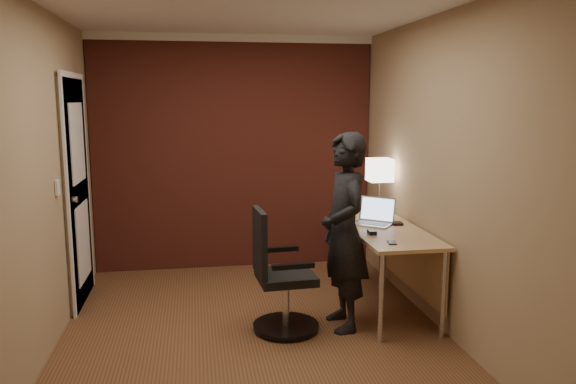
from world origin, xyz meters
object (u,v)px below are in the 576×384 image
Objects in this scene: mouse at (372,232)px; person at (344,232)px; laptop at (374,217)px; desk at (391,241)px; desk_lamp at (380,171)px; office_chair at (278,279)px; wallet at (397,223)px; phone at (392,243)px.

person reaches higher than mouse.
laptop is 0.65m from person.
laptop is at bearing 126.37° from desk.
person is at bearing -129.57° from laptop.
desk_lamp is 1.65m from office_chair.
person is (-0.60, -0.43, 0.05)m from wallet.
wallet is at bearing 45.46° from mouse.
desk is 15.00× the size of mouse.
person reaches higher than office_chair.
desk is 0.66m from person.
desk_lamp is 0.34× the size of person.
desk is 13.64× the size of wallet.
laptop is (-0.11, 0.15, 0.19)m from desk.
laptop is at bearing -113.05° from desk_lamp.
mouse is (-0.25, -0.22, 0.14)m from desk.
desk is at bearing -97.79° from desk_lamp.
office_chair reaches higher than laptop.
phone is at bearing -109.75° from desk.
office_chair is 0.62× the size of person.
desk is 1.13m from office_chair.
desk_lamp is at bearing 143.85° from person.
mouse is at bearing -110.85° from laptop.
person is (-0.41, -0.50, -0.00)m from laptop.
office_chair is (-0.86, 0.18, -0.31)m from phone.
desk is 0.95× the size of person.
mouse reaches higher than wallet.
laptop reaches higher than wallet.
mouse is (-0.14, -0.37, -0.05)m from laptop.
laptop is 3.81× the size of wallet.
mouse is (-0.33, -0.82, -0.40)m from desk_lamp.
person is (-0.61, -0.95, -0.36)m from desk_lamp.
mouse reaches higher than phone.
laptop is 0.43× the size of office_chair.
desk is 3.58× the size of laptop.
desk is at bearing -53.63° from laptop.
person reaches higher than laptop.
phone is at bearing -103.54° from desk_lamp.
desk is at bearing 18.51° from office_chair.
phone is 0.67m from wallet.
laptop is 1.13m from office_chair.
office_chair reaches higher than wallet.
desk is 13.04× the size of phone.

